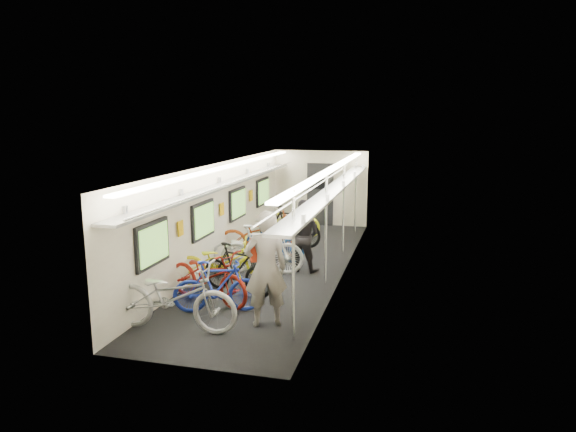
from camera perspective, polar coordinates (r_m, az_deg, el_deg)
The scene contains 15 objects.
train_car_shell at distance 12.44m, azimuth -1.68°, elevation 2.66°, with size 10.00×10.00×10.00m.
bicycle_0 at distance 8.65m, azimuth -12.67°, elevation -8.74°, with size 0.77×2.20×1.16m, color #AFAFB4.
bicycle_1 at distance 9.31m, azimuth -7.81°, elevation -7.76°, with size 0.45×1.60×0.96m, color #1C32AB.
bicycle_2 at distance 9.82m, azimuth -8.90°, elevation -6.57°, with size 0.69×1.97×1.03m, color maroon.
bicycle_3 at distance 10.21m, azimuth -5.70°, elevation -5.88°, with size 0.48×1.68×1.01m, color black.
bicycle_4 at distance 10.73m, azimuth -7.46°, elevation -5.12°, with size 0.66×1.90×1.00m, color yellow.
bicycle_5 at distance 11.40m, azimuth -2.93°, elevation -3.75°, with size 0.53×1.87×1.12m, color silver.
bicycle_6 at distance 11.72m, azimuth -4.63°, elevation -3.86°, with size 0.61×1.76×0.92m, color silver.
bicycle_7 at distance 12.45m, azimuth -1.60°, elevation -2.82°, with size 0.46×1.62×0.97m, color #194499.
bicycle_8 at distance 12.75m, azimuth -2.99°, elevation -2.12°, with size 0.75×2.16×1.14m, color #8A350F.
bicycle_9 at distance 13.86m, azimuth 0.15°, elevation -1.11°, with size 0.52×1.84×1.11m, color black.
bicycle_10 at distance 14.97m, azimuth 0.14°, elevation -0.49°, with size 0.64×1.83×0.96m, color #D1D614.
passenger_near at distance 8.54m, azimuth -2.49°, elevation -5.88°, with size 0.72×0.47×1.97m, color gray.
passenger_mid at distance 11.60m, azimuth 1.69°, elevation -2.16°, with size 0.80×0.62×1.64m, color black.
backpack at distance 8.55m, azimuth -3.33°, elevation -3.80°, with size 0.26×0.14×0.38m, color #AD2811.
Camera 1 is at (3.03, -11.11, 3.46)m, focal length 32.00 mm.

